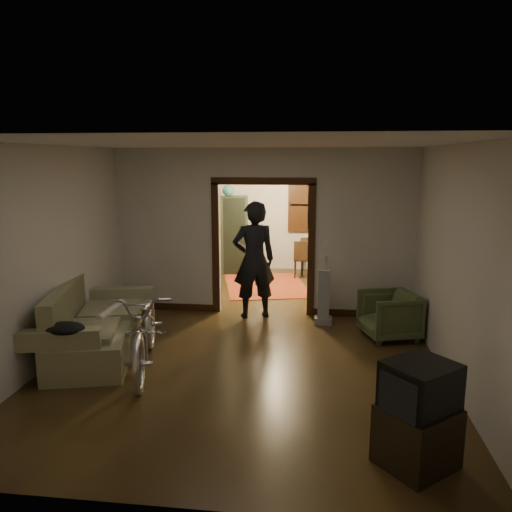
% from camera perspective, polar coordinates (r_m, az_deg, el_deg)
% --- Properties ---
extents(floor, '(5.00, 8.50, 0.01)m').
position_cam_1_polar(floor, '(8.02, 0.26, -8.02)').
color(floor, '#2F210F').
rests_on(floor, ground).
extents(ceiling, '(5.00, 8.50, 0.01)m').
position_cam_1_polar(ceiling, '(7.58, 0.28, 12.40)').
color(ceiling, white).
rests_on(ceiling, floor).
extents(wall_back, '(5.00, 0.02, 2.80)m').
position_cam_1_polar(wall_back, '(11.87, 2.66, 5.17)').
color(wall_back, beige).
rests_on(wall_back, floor).
extents(wall_left, '(0.02, 8.50, 2.80)m').
position_cam_1_polar(wall_left, '(8.34, -17.06, 2.15)').
color(wall_left, beige).
rests_on(wall_left, floor).
extents(wall_right, '(0.02, 8.50, 2.80)m').
position_cam_1_polar(wall_right, '(7.80, 18.85, 1.44)').
color(wall_right, beige).
rests_on(wall_right, floor).
extents(partition_wall, '(5.00, 0.14, 2.80)m').
position_cam_1_polar(partition_wall, '(8.41, 0.86, 2.71)').
color(partition_wall, beige).
rests_on(partition_wall, floor).
extents(door_casing, '(1.74, 0.20, 2.32)m').
position_cam_1_polar(door_casing, '(8.46, 0.86, 0.70)').
color(door_casing, black).
rests_on(door_casing, floor).
extents(far_window, '(0.98, 0.06, 1.28)m').
position_cam_1_polar(far_window, '(11.79, 6.07, 5.81)').
color(far_window, black).
rests_on(far_window, wall_back).
extents(chandelier, '(0.24, 0.24, 0.24)m').
position_cam_1_polar(chandelier, '(10.07, 1.95, 9.53)').
color(chandelier, '#FFE0A5').
rests_on(chandelier, ceiling).
extents(light_switch, '(0.08, 0.01, 0.12)m').
position_cam_1_polar(light_switch, '(8.32, 8.02, 1.46)').
color(light_switch, silver).
rests_on(light_switch, partition_wall).
extents(sofa, '(1.43, 2.28, 0.97)m').
position_cam_1_polar(sofa, '(7.15, -17.87, -6.91)').
color(sofa, '#6D704B').
rests_on(sofa, floor).
extents(rolled_paper, '(0.10, 0.81, 0.10)m').
position_cam_1_polar(rolled_paper, '(7.35, -16.21, -5.94)').
color(rolled_paper, beige).
rests_on(rolled_paper, sofa).
extents(jacket, '(0.47, 0.35, 0.14)m').
position_cam_1_polar(jacket, '(6.29, -21.02, -7.72)').
color(jacket, black).
rests_on(jacket, sofa).
extents(bicycle, '(1.18, 2.17, 1.08)m').
position_cam_1_polar(bicycle, '(6.48, -12.46, -7.99)').
color(bicycle, silver).
rests_on(bicycle, floor).
extents(armchair, '(0.95, 0.94, 0.70)m').
position_cam_1_polar(armchair, '(7.69, 14.96, -6.54)').
color(armchair, '#475530').
rests_on(armchair, floor).
extents(tv_stand, '(0.79, 0.79, 0.53)m').
position_cam_1_polar(tv_stand, '(4.80, 17.91, -19.02)').
color(tv_stand, black).
rests_on(tv_stand, floor).
extents(crt_tv, '(0.73, 0.73, 0.47)m').
position_cam_1_polar(crt_tv, '(4.60, 18.25, -14.27)').
color(crt_tv, black).
rests_on(crt_tv, tv_stand).
extents(vacuum, '(0.28, 0.23, 0.90)m').
position_cam_1_polar(vacuum, '(8.08, 7.73, -4.65)').
color(vacuum, gray).
rests_on(vacuum, floor).
extents(person, '(0.83, 0.68, 1.95)m').
position_cam_1_polar(person, '(8.24, -0.23, -0.46)').
color(person, black).
rests_on(person, floor).
extents(oriental_rug, '(2.07, 2.44, 0.02)m').
position_cam_1_polar(oriental_rug, '(10.47, 1.11, -3.38)').
color(oriental_rug, maroon).
rests_on(oriental_rug, floor).
extents(locker, '(0.96, 0.63, 1.78)m').
position_cam_1_polar(locker, '(11.53, -3.16, 2.43)').
color(locker, '#252E1B').
rests_on(locker, floor).
extents(globe, '(0.26, 0.26, 0.26)m').
position_cam_1_polar(globe, '(11.42, -3.22, 7.65)').
color(globe, '#1E5972').
rests_on(globe, locker).
extents(desk, '(1.07, 0.63, 0.77)m').
position_cam_1_polar(desk, '(11.62, 7.63, -0.11)').
color(desk, black).
rests_on(desk, floor).
extents(desk_chair, '(0.38, 0.38, 0.84)m').
position_cam_1_polar(desk_chair, '(11.16, 5.34, -0.34)').
color(desk_chair, black).
rests_on(desk_chair, floor).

